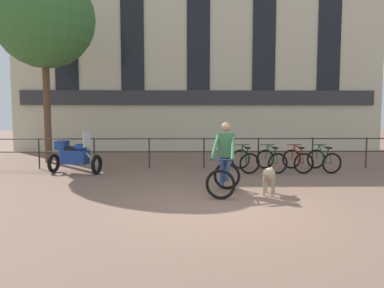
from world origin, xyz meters
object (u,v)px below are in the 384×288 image
object	(u,v)px
parked_motorcycle	(74,156)
parked_bicycle_mid_left	(271,160)
parked_bicycle_near_lamp	(245,160)
parked_bicycle_far_end	(324,160)
dog	(269,175)
cyclist_with_bike	(225,161)
parked_bicycle_mid_right	(297,160)

from	to	relation	value
parked_motorcycle	parked_bicycle_mid_left	bearing A→B (deg)	-73.07
parked_bicycle_near_lamp	parked_bicycle_mid_left	size ratio (longest dim) A/B	0.98
parked_motorcycle	parked_bicycle_far_end	bearing A→B (deg)	-73.77
dog	parked_bicycle_mid_left	xyz separation A→B (m)	(0.86, 3.47, -0.11)
cyclist_with_bike	dog	xyz separation A→B (m)	(1.01, -0.26, -0.30)
parked_bicycle_near_lamp	parked_bicycle_far_end	world-z (taller)	same
parked_motorcycle	parked_bicycle_near_lamp	world-z (taller)	parked_motorcycle
cyclist_with_bike	parked_bicycle_far_end	xyz separation A→B (m)	(3.60, 3.20, -0.41)
parked_bicycle_far_end	cyclist_with_bike	bearing A→B (deg)	34.12
parked_motorcycle	parked_bicycle_mid_left	size ratio (longest dim) A/B	1.42
cyclist_with_bike	parked_motorcycle	world-z (taller)	cyclist_with_bike
parked_bicycle_mid_left	parked_bicycle_mid_right	size ratio (longest dim) A/B	1.04
dog	parked_bicycle_far_end	xyz separation A→B (m)	(2.59, 3.47, -0.11)
cyclist_with_bike	parked_bicycle_mid_right	xyz separation A→B (m)	(2.73, 3.20, -0.41)
cyclist_with_bike	parked_bicycle_mid_right	bearing A→B (deg)	63.40
dog	parked_bicycle_near_lamp	xyz separation A→B (m)	(-0.00, 3.47, -0.11)
cyclist_with_bike	dog	world-z (taller)	cyclist_with_bike
parked_motorcycle	parked_bicycle_mid_right	world-z (taller)	parked_motorcycle
dog	parked_bicycle_far_end	distance (m)	4.33
dog	parked_bicycle_mid_right	bearing A→B (deg)	84.01
cyclist_with_bike	parked_bicycle_mid_right	size ratio (longest dim) A/B	1.47
cyclist_with_bike	parked_bicycle_near_lamp	bearing A→B (deg)	86.42
cyclist_with_bike	parked_bicycle_mid_left	distance (m)	3.73
cyclist_with_bike	parked_bicycle_near_lamp	distance (m)	3.38
parked_bicycle_mid_right	parked_bicycle_mid_left	bearing A→B (deg)	-4.63
cyclist_with_bike	dog	size ratio (longest dim) A/B	1.79
parked_bicycle_near_lamp	parked_bicycle_mid_right	bearing A→B (deg)	173.11
parked_bicycle_mid_right	parked_bicycle_near_lamp	bearing A→B (deg)	-4.63
parked_motorcycle	parked_bicycle_near_lamp	distance (m)	5.46
cyclist_with_bike	parked_bicycle_mid_left	xyz separation A→B (m)	(1.87, 3.20, -0.41)
parked_bicycle_mid_left	parked_bicycle_far_end	distance (m)	1.73
parked_bicycle_near_lamp	parked_bicycle_mid_right	world-z (taller)	same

